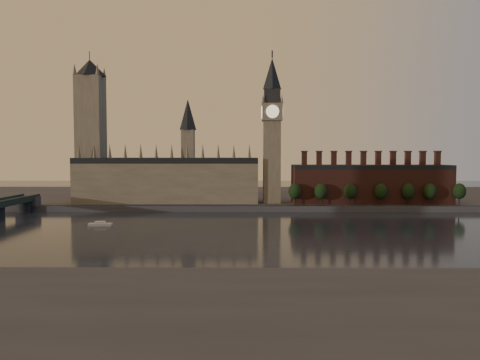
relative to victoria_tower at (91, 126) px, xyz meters
name	(u,v)px	position (x,y,z in m)	size (l,w,h in m)	color
ground	(264,235)	(120.00, -115.00, -59.09)	(900.00, 900.00, 0.00)	black
north_bank	(255,197)	(120.00, 63.04, -57.09)	(900.00, 182.00, 4.00)	#424247
palace_of_westminster	(168,178)	(55.59, -0.09, -37.46)	(130.00, 30.30, 74.00)	#7E705A
victoria_tower	(91,126)	(0.00, 0.00, 0.00)	(24.00, 24.00, 108.00)	#7E705A
big_ben	(272,128)	(130.00, -5.00, -2.26)	(15.00, 15.00, 107.00)	#7E705A
chimney_block	(370,183)	(200.00, -5.00, -41.27)	(110.00, 25.00, 37.00)	#572921
embankment_tree_0	(295,191)	(144.66, -21.23, -45.62)	(8.60, 8.60, 14.88)	black
embankment_tree_1	(321,191)	(162.20, -21.38, -45.62)	(8.60, 8.60, 14.88)	black
embankment_tree_2	(350,191)	(182.37, -19.74, -45.62)	(8.60, 8.60, 14.88)	black
embankment_tree_3	(381,191)	(202.90, -20.61, -45.62)	(8.60, 8.60, 14.88)	black
embankment_tree_4	(408,191)	(221.59, -19.65, -45.62)	(8.60, 8.60, 14.88)	black
embankment_tree_5	(430,191)	(235.86, -20.87, -45.62)	(8.60, 8.60, 14.88)	black
embankment_tree_6	(459,191)	(256.31, -19.62, -45.62)	(8.60, 8.60, 14.88)	black
river_boat	(100,224)	(32.67, -86.84, -58.13)	(12.61, 3.98, 2.50)	silver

